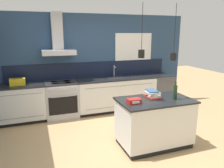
{
  "coord_description": "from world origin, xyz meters",
  "views": [
    {
      "loc": [
        -1.47,
        -3.73,
        2.11
      ],
      "look_at": [
        0.05,
        0.5,
        1.05
      ],
      "focal_mm": 35.0,
      "sensor_mm": 36.0,
      "label": 1
    }
  ],
  "objects_px": {
    "dishwasher": "(160,90)",
    "yellow_toolbox": "(18,82)",
    "book_stack": "(152,94)",
    "red_supply_box": "(134,101)",
    "oven_range": "(62,100)",
    "bottle_on_island": "(175,92)"
  },
  "relations": [
    {
      "from": "bottle_on_island",
      "to": "red_supply_box",
      "type": "relative_size",
      "value": 1.43
    },
    {
      "from": "book_stack",
      "to": "red_supply_box",
      "type": "height_order",
      "value": "book_stack"
    },
    {
      "from": "dishwasher",
      "to": "book_stack",
      "type": "height_order",
      "value": "book_stack"
    },
    {
      "from": "dishwasher",
      "to": "red_supply_box",
      "type": "height_order",
      "value": "red_supply_box"
    },
    {
      "from": "dishwasher",
      "to": "book_stack",
      "type": "distance_m",
      "value": 2.44
    },
    {
      "from": "oven_range",
      "to": "book_stack",
      "type": "distance_m",
      "value": 2.48
    },
    {
      "from": "red_supply_box",
      "to": "book_stack",
      "type": "bearing_deg",
      "value": 23.75
    },
    {
      "from": "dishwasher",
      "to": "yellow_toolbox",
      "type": "bearing_deg",
      "value": 180.0
    },
    {
      "from": "dishwasher",
      "to": "bottle_on_island",
      "type": "height_order",
      "value": "bottle_on_island"
    },
    {
      "from": "dishwasher",
      "to": "book_stack",
      "type": "xyz_separation_m",
      "value": [
        -1.4,
        -1.93,
        0.52
      ]
    },
    {
      "from": "oven_range",
      "to": "dishwasher",
      "type": "xyz_separation_m",
      "value": [
        2.88,
        0.0,
        0.0
      ]
    },
    {
      "from": "book_stack",
      "to": "oven_range",
      "type": "bearing_deg",
      "value": 127.49
    },
    {
      "from": "book_stack",
      "to": "dishwasher",
      "type": "bearing_deg",
      "value": 54.12
    },
    {
      "from": "oven_range",
      "to": "red_supply_box",
      "type": "relative_size",
      "value": 3.98
    },
    {
      "from": "oven_range",
      "to": "book_stack",
      "type": "relative_size",
      "value": 2.7
    },
    {
      "from": "dishwasher",
      "to": "yellow_toolbox",
      "type": "xyz_separation_m",
      "value": [
        -3.86,
        0.0,
        0.54
      ]
    },
    {
      "from": "red_supply_box",
      "to": "yellow_toolbox",
      "type": "height_order",
      "value": "yellow_toolbox"
    },
    {
      "from": "oven_range",
      "to": "red_supply_box",
      "type": "height_order",
      "value": "red_supply_box"
    },
    {
      "from": "red_supply_box",
      "to": "yellow_toolbox",
      "type": "xyz_separation_m",
      "value": [
        -1.98,
        2.15,
        0.04
      ]
    },
    {
      "from": "book_stack",
      "to": "bottle_on_island",
      "type": "bearing_deg",
      "value": -35.94
    },
    {
      "from": "dishwasher",
      "to": "yellow_toolbox",
      "type": "relative_size",
      "value": 2.68
    },
    {
      "from": "dishwasher",
      "to": "red_supply_box",
      "type": "xyz_separation_m",
      "value": [
        -1.88,
        -2.15,
        0.5
      ]
    }
  ]
}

